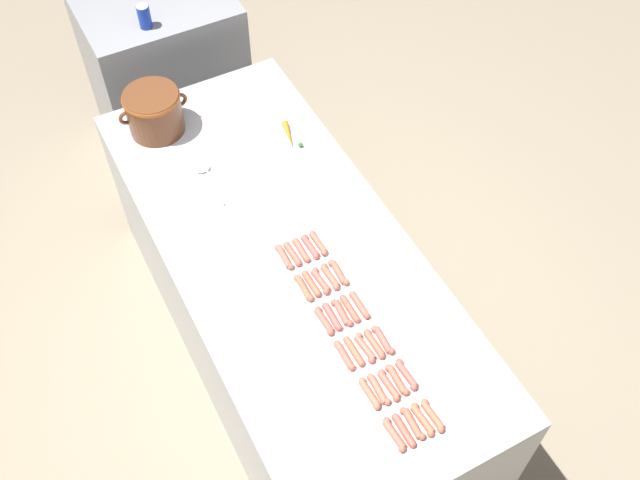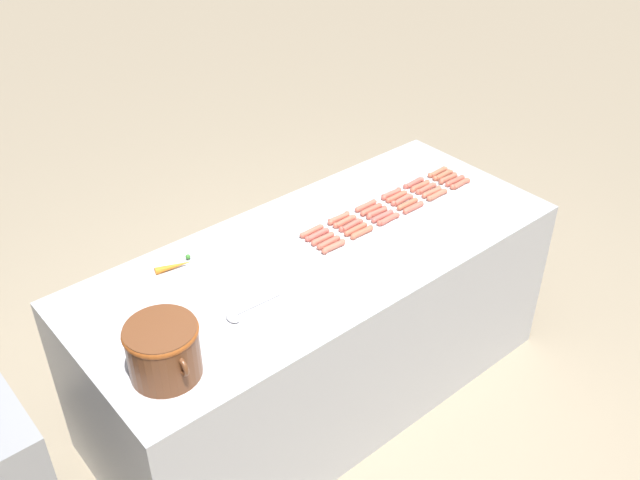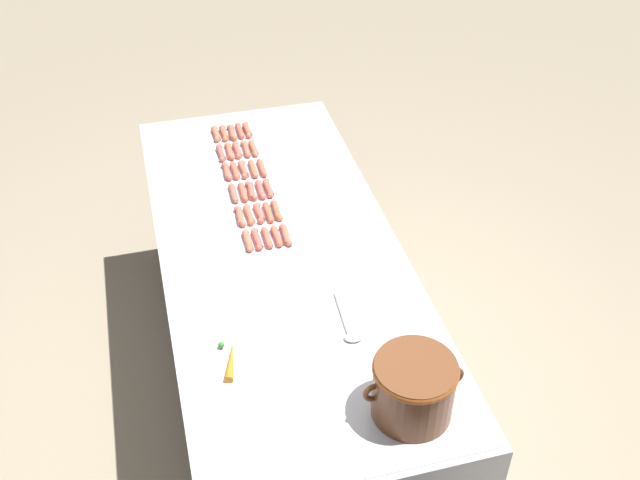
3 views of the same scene
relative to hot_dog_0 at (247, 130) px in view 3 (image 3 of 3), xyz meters
The scene contains 35 objects.
ground_plane 1.30m from the hot_dog_0, 87.66° to the left, with size 20.00×20.00×0.00m, color gray.
griddle_counter 1.04m from the hot_dog_0, 87.66° to the left, with size 0.97×2.30×0.90m.
hot_dog_0 is the anchor object (origin of this frame).
hot_dog_1 0.18m from the hot_dog_0, 89.34° to the left, with size 0.03×0.14×0.03m.
hot_dog_2 0.36m from the hot_dog_0, 90.53° to the left, with size 0.03×0.14×0.03m.
hot_dog_3 0.52m from the hot_dog_0, 89.87° to the left, with size 0.03×0.14×0.03m.
hot_dog_4 0.70m from the hot_dog_0, 89.92° to the left, with size 0.03×0.14×0.03m.
hot_dog_5 0.87m from the hot_dog_0, 90.02° to the left, with size 0.03×0.14×0.03m.
hot_dog_6 0.04m from the hot_dog_0, ahead, with size 0.03×0.14×0.03m.
hot_dog_7 0.18m from the hot_dog_0, 77.01° to the left, with size 0.03×0.14×0.03m.
hot_dog_8 0.36m from the hot_dog_0, 83.48° to the left, with size 0.03×0.14×0.03m.
hot_dog_9 0.53m from the hot_dog_0, 85.99° to the left, with size 0.03×0.14×0.03m.
hot_dog_10 0.70m from the hot_dog_0, 86.98° to the left, with size 0.03×0.14×0.03m.
hot_dog_11 0.87m from the hot_dog_0, 87.58° to the left, with size 0.03×0.14×0.03m.
hot_dog_12 0.08m from the hot_dog_0, ahead, with size 0.04×0.14×0.03m.
hot_dog_13 0.19m from the hot_dog_0, 64.56° to the left, with size 0.03×0.14×0.03m.
hot_dog_14 0.36m from the hot_dog_0, 76.60° to the left, with size 0.04×0.14×0.03m.
hot_dog_15 0.53m from the hot_dog_0, 81.36° to the left, with size 0.04×0.14×0.03m.
hot_dog_16 0.70m from the hot_dog_0, 83.66° to the left, with size 0.04×0.14×0.03m.
hot_dog_17 0.88m from the hot_dog_0, 84.89° to the left, with size 0.03×0.14×0.03m.
hot_dog_18 0.12m from the hot_dog_0, ahead, with size 0.03×0.14×0.03m.
hot_dog_19 0.21m from the hot_dog_0, 55.77° to the left, with size 0.03×0.14×0.03m.
hot_dog_20 0.37m from the hot_dog_0, 70.47° to the left, with size 0.03×0.14×0.03m.
hot_dog_21 0.54m from the hot_dog_0, 77.46° to the left, with size 0.03×0.14×0.03m.
hot_dog_22 0.71m from the hot_dog_0, 80.13° to the left, with size 0.03×0.14×0.03m.
hot_dog_23 0.88m from the hot_dog_0, 82.16° to the left, with size 0.03×0.14×0.03m.
hot_dog_24 0.16m from the hot_dog_0, ahead, with size 0.03×0.14×0.03m.
hot_dog_25 0.24m from the hot_dog_0, 47.75° to the left, with size 0.03×0.14×0.03m.
hot_dog_26 0.38m from the hot_dog_0, 65.06° to the left, with size 0.03×0.14×0.03m.
hot_dog_27 0.55m from the hot_dog_0, 73.05° to the left, with size 0.03×0.14×0.03m.
hot_dog_28 0.72m from the hot_dog_0, 76.98° to the left, with size 0.03×0.14×0.03m.
hot_dog_29 0.89m from the hot_dog_0, 79.64° to the left, with size 0.03×0.14×0.03m.
bean_pot 1.86m from the hot_dog_0, 96.00° to the left, with size 0.34×0.27×0.22m.
serving_spoon 1.46m from the hot_dog_0, 94.10° to the left, with size 0.07×0.27×0.02m.
carrot 1.54m from the hot_dog_0, 77.38° to the left, with size 0.07×0.18×0.03m.
Camera 3 is at (0.45, 2.34, 2.85)m, focal length 42.25 mm.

